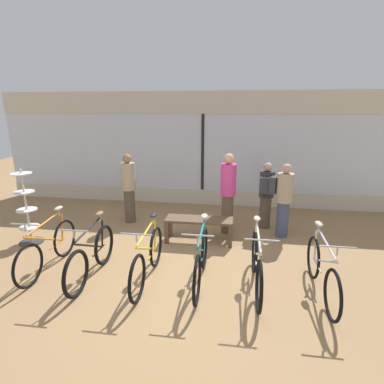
{
  "coord_description": "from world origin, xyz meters",
  "views": [
    {
      "loc": [
        0.92,
        -4.46,
        2.74
      ],
      "look_at": [
        0.0,
        1.87,
        0.95
      ],
      "focal_mm": 28.0,
      "sensor_mm": 36.0,
      "label": 1
    }
  ],
  "objects_px": {
    "bicycle_center_left": "(148,258)",
    "customer_near_rack": "(129,187)",
    "bicycle_far_right": "(322,271)",
    "accessory_rack": "(27,213)",
    "bicycle_left": "(92,256)",
    "customer_by_window": "(228,192)",
    "customer_mid_floor": "(283,198)",
    "bicycle_far_left": "(49,248)",
    "bicycle_right": "(257,264)",
    "display_bench": "(199,223)",
    "customer_near_bench": "(266,194)",
    "bicycle_center_right": "(201,260)"
  },
  "relations": [
    {
      "from": "bicycle_center_left",
      "to": "customer_near_rack",
      "type": "relative_size",
      "value": 1.04
    },
    {
      "from": "bicycle_center_left",
      "to": "bicycle_right",
      "type": "xyz_separation_m",
      "value": [
        1.74,
        0.04,
        0.01
      ]
    },
    {
      "from": "bicycle_far_left",
      "to": "customer_mid_floor",
      "type": "height_order",
      "value": "customer_mid_floor"
    },
    {
      "from": "accessory_rack",
      "to": "customer_near_rack",
      "type": "distance_m",
      "value": 2.24
    },
    {
      "from": "bicycle_center_right",
      "to": "accessory_rack",
      "type": "bearing_deg",
      "value": 165.1
    },
    {
      "from": "bicycle_left",
      "to": "accessory_rack",
      "type": "relative_size",
      "value": 1.08
    },
    {
      "from": "bicycle_right",
      "to": "display_bench",
      "type": "height_order",
      "value": "bicycle_right"
    },
    {
      "from": "bicycle_center_right",
      "to": "customer_mid_floor",
      "type": "relative_size",
      "value": 1.08
    },
    {
      "from": "customer_mid_floor",
      "to": "bicycle_far_right",
      "type": "bearing_deg",
      "value": -82.28
    },
    {
      "from": "customer_near_bench",
      "to": "bicycle_right",
      "type": "bearing_deg",
      "value": -97.74
    },
    {
      "from": "bicycle_far_right",
      "to": "customer_mid_floor",
      "type": "height_order",
      "value": "customer_mid_floor"
    },
    {
      "from": "accessory_rack",
      "to": "display_bench",
      "type": "relative_size",
      "value": 1.14
    },
    {
      "from": "accessory_rack",
      "to": "customer_near_rack",
      "type": "height_order",
      "value": "customer_near_rack"
    },
    {
      "from": "bicycle_left",
      "to": "customer_mid_floor",
      "type": "xyz_separation_m",
      "value": [
        3.35,
        2.2,
        0.48
      ]
    },
    {
      "from": "bicycle_center_right",
      "to": "accessory_rack",
      "type": "distance_m",
      "value": 3.87
    },
    {
      "from": "bicycle_center_left",
      "to": "customer_mid_floor",
      "type": "bearing_deg",
      "value": 41.94
    },
    {
      "from": "bicycle_far_left",
      "to": "bicycle_left",
      "type": "distance_m",
      "value": 0.88
    },
    {
      "from": "accessory_rack",
      "to": "customer_near_rack",
      "type": "bearing_deg",
      "value": 41.46
    },
    {
      "from": "bicycle_far_right",
      "to": "display_bench",
      "type": "distance_m",
      "value": 2.6
    },
    {
      "from": "bicycle_far_left",
      "to": "bicycle_center_left",
      "type": "distance_m",
      "value": 1.82
    },
    {
      "from": "bicycle_center_left",
      "to": "customer_near_rack",
      "type": "xyz_separation_m",
      "value": [
        -1.2,
        2.52,
        0.5
      ]
    },
    {
      "from": "bicycle_center_right",
      "to": "customer_by_window",
      "type": "relative_size",
      "value": 0.97
    },
    {
      "from": "bicycle_right",
      "to": "bicycle_center_left",
      "type": "bearing_deg",
      "value": -178.54
    },
    {
      "from": "bicycle_center_left",
      "to": "accessory_rack",
      "type": "height_order",
      "value": "accessory_rack"
    },
    {
      "from": "bicycle_center_right",
      "to": "bicycle_right",
      "type": "xyz_separation_m",
      "value": [
        0.87,
        -0.01,
        -0.0
      ]
    },
    {
      "from": "bicycle_center_left",
      "to": "bicycle_left",
      "type": "bearing_deg",
      "value": -177.47
    },
    {
      "from": "bicycle_center_right",
      "to": "bicycle_left",
      "type": "bearing_deg",
      "value": -176.96
    },
    {
      "from": "bicycle_far_right",
      "to": "accessory_rack",
      "type": "height_order",
      "value": "accessory_rack"
    },
    {
      "from": "bicycle_center_right",
      "to": "display_bench",
      "type": "distance_m",
      "value": 1.56
    },
    {
      "from": "bicycle_center_left",
      "to": "customer_by_window",
      "type": "bearing_deg",
      "value": 61.0
    },
    {
      "from": "bicycle_center_right",
      "to": "display_bench",
      "type": "relative_size",
      "value": 1.26
    },
    {
      "from": "bicycle_left",
      "to": "accessory_rack",
      "type": "xyz_separation_m",
      "value": [
        -1.92,
        1.09,
        0.27
      ]
    },
    {
      "from": "bicycle_right",
      "to": "accessory_rack",
      "type": "xyz_separation_m",
      "value": [
        -4.6,
        1.0,
        0.26
      ]
    },
    {
      "from": "bicycle_left",
      "to": "bicycle_right",
      "type": "xyz_separation_m",
      "value": [
        2.68,
        0.09,
        0.01
      ]
    },
    {
      "from": "bicycle_far_right",
      "to": "customer_by_window",
      "type": "height_order",
      "value": "customer_by_window"
    },
    {
      "from": "display_bench",
      "to": "customer_near_bench",
      "type": "distance_m",
      "value": 1.8
    },
    {
      "from": "bicycle_far_right",
      "to": "customer_by_window",
      "type": "xyz_separation_m",
      "value": [
        -1.48,
        2.19,
        0.57
      ]
    },
    {
      "from": "customer_near_bench",
      "to": "bicycle_far_left",
      "type": "bearing_deg",
      "value": -147.49
    },
    {
      "from": "display_bench",
      "to": "customer_near_bench",
      "type": "bearing_deg",
      "value": 34.62
    },
    {
      "from": "customer_near_rack",
      "to": "bicycle_center_right",
      "type": "bearing_deg",
      "value": -50.06
    },
    {
      "from": "bicycle_center_right",
      "to": "display_bench",
      "type": "bearing_deg",
      "value": 98.17
    },
    {
      "from": "bicycle_center_left",
      "to": "customer_mid_floor",
      "type": "xyz_separation_m",
      "value": [
        2.4,
        2.16,
        0.48
      ]
    },
    {
      "from": "bicycle_center_left",
      "to": "bicycle_center_right",
      "type": "bearing_deg",
      "value": 3.59
    },
    {
      "from": "bicycle_center_left",
      "to": "display_bench",
      "type": "bearing_deg",
      "value": 68.06
    },
    {
      "from": "bicycle_far_right",
      "to": "bicycle_right",
      "type": "bearing_deg",
      "value": 177.56
    },
    {
      "from": "customer_near_rack",
      "to": "customer_by_window",
      "type": "xyz_separation_m",
      "value": [
        2.41,
        -0.33,
        0.07
      ]
    },
    {
      "from": "customer_by_window",
      "to": "customer_near_bench",
      "type": "distance_m",
      "value": 0.97
    },
    {
      "from": "bicycle_far_left",
      "to": "bicycle_left",
      "type": "relative_size",
      "value": 1.03
    },
    {
      "from": "customer_by_window",
      "to": "customer_near_bench",
      "type": "bearing_deg",
      "value": 24.93
    },
    {
      "from": "customer_by_window",
      "to": "customer_mid_floor",
      "type": "relative_size",
      "value": 1.11
    }
  ]
}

